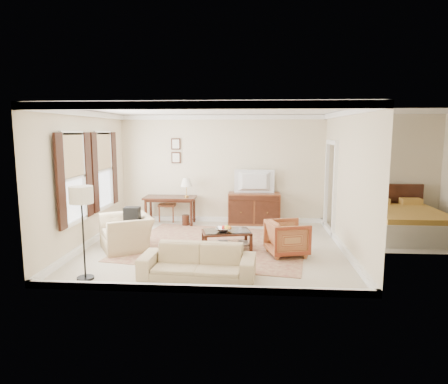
# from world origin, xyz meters

# --- Properties ---
(room_shell) EXTENTS (5.51, 5.01, 2.91)m
(room_shell) POSITION_xyz_m (0.00, 0.00, 2.47)
(room_shell) COLOR beige
(room_shell) RESTS_ON ground
(annex_bedroom) EXTENTS (3.00, 2.70, 2.90)m
(annex_bedroom) POSITION_xyz_m (4.49, 1.15, 0.34)
(annex_bedroom) COLOR beige
(annex_bedroom) RESTS_ON ground
(window_front) EXTENTS (0.12, 1.56, 1.80)m
(window_front) POSITION_xyz_m (-2.70, -0.70, 1.55)
(window_front) COLOR #CCB284
(window_front) RESTS_ON room_shell
(window_rear) EXTENTS (0.12, 1.56, 1.80)m
(window_rear) POSITION_xyz_m (-2.70, 0.90, 1.55)
(window_rear) COLOR #CCB284
(window_rear) RESTS_ON room_shell
(doorway) EXTENTS (0.10, 1.12, 2.25)m
(doorway) POSITION_xyz_m (2.71, 1.50, 1.08)
(doorway) COLOR white
(doorway) RESTS_ON room_shell
(rug) EXTENTS (4.26, 3.82, 0.01)m
(rug) POSITION_xyz_m (0.04, 0.13, 0.01)
(rug) COLOR maroon
(rug) RESTS_ON room_shell
(writing_desk) EXTENTS (1.36, 0.68, 0.74)m
(writing_desk) POSITION_xyz_m (-1.36, 2.06, 0.63)
(writing_desk) COLOR #3C1B11
(writing_desk) RESTS_ON room_shell
(desk_chair) EXTENTS (0.53, 0.53, 1.05)m
(desk_chair) POSITION_xyz_m (-1.51, 2.41, 0.53)
(desk_chair) COLOR brown
(desk_chair) RESTS_ON room_shell
(desk_lamp) EXTENTS (0.32, 0.32, 0.50)m
(desk_lamp) POSITION_xyz_m (-0.92, 2.06, 0.99)
(desk_lamp) COLOR silver
(desk_lamp) RESTS_ON writing_desk
(framed_prints) EXTENTS (0.25, 0.04, 0.68)m
(framed_prints) POSITION_xyz_m (-1.26, 2.47, 1.94)
(framed_prints) COLOR #3C1B11
(framed_prints) RESTS_ON room_shell
(sideboard) EXTENTS (1.37, 0.53, 0.84)m
(sideboard) POSITION_xyz_m (0.87, 2.21, 0.42)
(sideboard) COLOR brown
(sideboard) RESTS_ON room_shell
(tv) EXTENTS (1.01, 0.58, 0.13)m
(tv) POSITION_xyz_m (0.87, 2.19, 1.35)
(tv) COLOR black
(tv) RESTS_ON sideboard
(coffee_table) EXTENTS (1.09, 0.78, 0.42)m
(coffee_table) POSITION_xyz_m (0.29, -0.20, 0.32)
(coffee_table) COLOR #3C1B11
(coffee_table) RESTS_ON room_shell
(fruit_bowl) EXTENTS (0.42, 0.42, 0.10)m
(fruit_bowl) POSITION_xyz_m (0.21, -0.29, 0.47)
(fruit_bowl) COLOR silver
(fruit_bowl) RESTS_ON coffee_table
(book_a) EXTENTS (0.28, 0.05, 0.38)m
(book_a) POSITION_xyz_m (0.11, -0.20, 0.17)
(book_a) COLOR brown
(book_a) RESTS_ON coffee_table
(book_b) EXTENTS (0.28, 0.07, 0.38)m
(book_b) POSITION_xyz_m (0.52, -0.17, 0.16)
(book_b) COLOR brown
(book_b) RESTS_ON coffee_table
(striped_armchair) EXTENTS (0.87, 0.90, 0.77)m
(striped_armchair) POSITION_xyz_m (1.52, -0.46, 0.38)
(striped_armchair) COLOR maroon
(striped_armchair) RESTS_ON room_shell
(club_armchair) EXTENTS (1.16, 1.31, 0.96)m
(club_armchair) POSITION_xyz_m (-1.81, -0.28, 0.48)
(club_armchair) COLOR tan
(club_armchair) RESTS_ON room_shell
(backpack) EXTENTS (0.36, 0.39, 0.40)m
(backpack) POSITION_xyz_m (-1.69, -0.25, 0.73)
(backpack) COLOR black
(backpack) RESTS_ON club_armchair
(sofa) EXTENTS (1.96, 0.68, 0.75)m
(sofa) POSITION_xyz_m (-0.09, -1.86, 0.38)
(sofa) COLOR tan
(sofa) RESTS_ON room_shell
(floor_lamp) EXTENTS (0.39, 0.39, 1.58)m
(floor_lamp) POSITION_xyz_m (-1.97, -2.04, 1.32)
(floor_lamp) COLOR black
(floor_lamp) RESTS_ON room_shell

